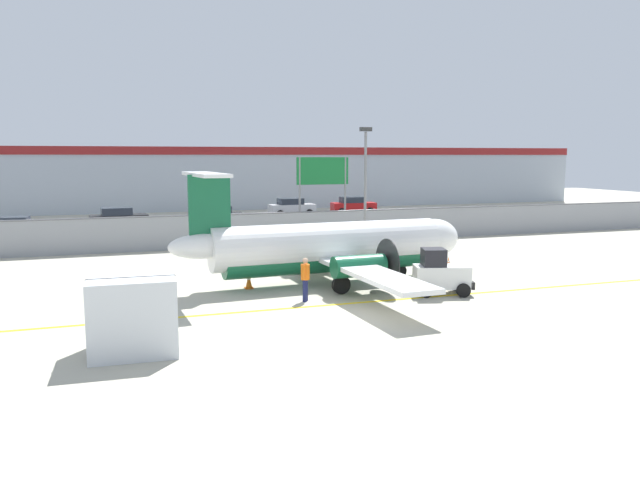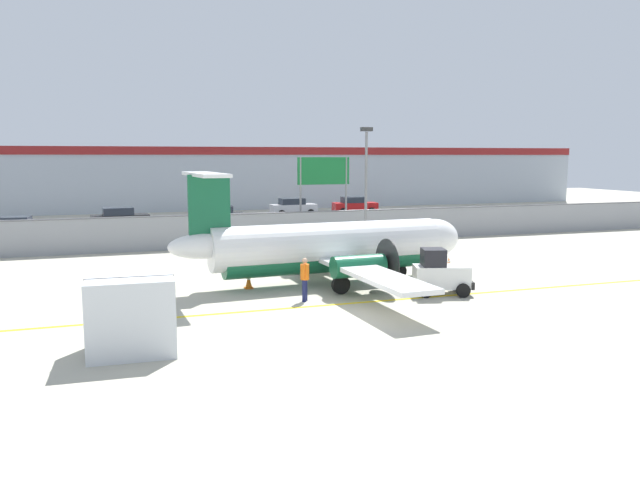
# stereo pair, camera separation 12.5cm
# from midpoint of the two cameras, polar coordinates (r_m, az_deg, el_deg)

# --- Properties ---
(ground_plane) EXTENTS (140.00, 140.00, 0.01)m
(ground_plane) POSITION_cam_midpoint_polar(r_m,az_deg,el_deg) (23.79, 1.97, -5.88)
(ground_plane) COLOR #B2AD99
(perimeter_fence) EXTENTS (98.00, 0.10, 2.10)m
(perimeter_fence) POSITION_cam_midpoint_polar(r_m,az_deg,el_deg) (38.78, -6.29, 1.04)
(perimeter_fence) COLOR gray
(perimeter_fence) RESTS_ON ground
(parking_lot_strip) EXTENTS (98.00, 17.00, 0.12)m
(parking_lot_strip) POSITION_cam_midpoint_polar(r_m,az_deg,el_deg) (50.13, -9.06, 1.28)
(parking_lot_strip) COLOR #38383A
(parking_lot_strip) RESTS_ON ground
(background_building) EXTENTS (91.00, 8.10, 6.50)m
(background_building) POSITION_cam_midpoint_polar(r_m,az_deg,el_deg) (68.18, -11.69, 5.59)
(background_building) COLOR #A8B2BC
(background_building) RESTS_ON ground
(commuter_airplane) EXTENTS (13.57, 16.06, 4.92)m
(commuter_airplane) POSITION_cam_midpoint_polar(r_m,az_deg,el_deg) (27.45, 1.25, -0.65)
(commuter_airplane) COLOR white
(commuter_airplane) RESTS_ON ground
(baggage_tug) EXTENTS (2.55, 1.92, 1.88)m
(baggage_tug) POSITION_cam_midpoint_polar(r_m,az_deg,el_deg) (25.76, 11.07, -3.03)
(baggage_tug) COLOR silver
(baggage_tug) RESTS_ON ground
(ground_crew_worker) EXTENTS (0.47, 0.52, 1.70)m
(ground_crew_worker) POSITION_cam_midpoint_polar(r_m,az_deg,el_deg) (24.08, -1.25, -3.40)
(ground_crew_worker) COLOR #191E4C
(ground_crew_worker) RESTS_ON ground
(cargo_container) EXTENTS (2.47, 2.09, 2.20)m
(cargo_container) POSITION_cam_midpoint_polar(r_m,az_deg,el_deg) (18.63, -16.70, -6.58)
(cargo_container) COLOR silver
(cargo_container) RESTS_ON ground
(traffic_cone_near_left) EXTENTS (0.36, 0.36, 0.64)m
(traffic_cone_near_left) POSITION_cam_midpoint_polar(r_m,az_deg,el_deg) (31.47, 11.80, -2.11)
(traffic_cone_near_left) COLOR orange
(traffic_cone_near_left) RESTS_ON ground
(traffic_cone_near_right) EXTENTS (0.36, 0.36, 0.64)m
(traffic_cone_near_right) POSITION_cam_midpoint_polar(r_m,az_deg,el_deg) (26.70, -6.41, -3.75)
(traffic_cone_near_right) COLOR orange
(traffic_cone_near_right) RESTS_ON ground
(parked_car_0) EXTENTS (4.34, 2.31, 1.58)m
(parked_car_0) POSITION_cam_midpoint_polar(r_m,az_deg,el_deg) (44.89, -26.39, 0.90)
(parked_car_0) COLOR navy
(parked_car_0) RESTS_ON parking_lot_strip
(parked_car_1) EXTENTS (4.32, 2.27, 1.58)m
(parked_car_1) POSITION_cam_midpoint_polar(r_m,az_deg,el_deg) (49.80, -17.77, 1.93)
(parked_car_1) COLOR black
(parked_car_1) RESTS_ON parking_lot_strip
(parked_car_2) EXTENTS (4.36, 2.36, 1.58)m
(parked_car_2) POSITION_cam_midpoint_polar(r_m,az_deg,el_deg) (49.51, -9.32, 2.16)
(parked_car_2) COLOR black
(parked_car_2) RESTS_ON parking_lot_strip
(parked_car_3) EXTENTS (4.25, 2.10, 1.58)m
(parked_car_3) POSITION_cam_midpoint_polar(r_m,az_deg,el_deg) (57.82, -2.42, 3.04)
(parked_car_3) COLOR silver
(parked_car_3) RESTS_ON parking_lot_strip
(parked_car_4) EXTENTS (4.35, 2.32, 1.58)m
(parked_car_4) POSITION_cam_midpoint_polar(r_m,az_deg,el_deg) (59.93, 3.24, 3.20)
(parked_car_4) COLOR red
(parked_car_4) RESTS_ON parking_lot_strip
(apron_light_pole) EXTENTS (0.70, 0.30, 7.27)m
(apron_light_pole) POSITION_cam_midpoint_polar(r_m,az_deg,el_deg) (37.52, 4.33, 5.72)
(apron_light_pole) COLOR slate
(apron_light_pole) RESTS_ON ground
(highway_sign) EXTENTS (3.60, 0.14, 5.50)m
(highway_sign) POSITION_cam_midpoint_polar(r_m,az_deg,el_deg) (41.51, 0.41, 5.70)
(highway_sign) COLOR slate
(highway_sign) RESTS_ON ground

